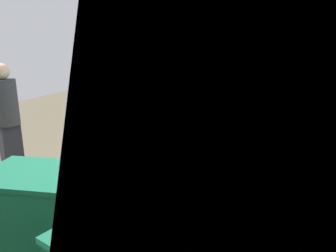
{
  "coord_description": "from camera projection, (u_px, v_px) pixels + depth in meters",
  "views": [
    {
      "loc": [
        -1.73,
        3.73,
        2.08
      ],
      "look_at": [
        0.01,
        -0.24,
        0.9
      ],
      "focal_mm": 35.02,
      "sensor_mm": 36.0,
      "label": 1
    }
  ],
  "objects": [
    {
      "name": "ground_plane",
      "position": [
        161.0,
        193.0,
        4.51
      ],
      "size": [
        14.4,
        14.4,
        0.0
      ],
      "primitive_type": "plane",
      "color": "brown"
    },
    {
      "name": "table_foreground",
      "position": [
        206.0,
        129.0,
        6.29
      ],
      "size": [
        1.57,
        0.91,
        0.75
      ],
      "rotation": [
        0.0,
        0.0,
        0.06
      ],
      "color": "#196647",
      "rests_on": "ground"
    },
    {
      "name": "table_mid_left",
      "position": [
        64.0,
        207.0,
        3.38
      ],
      "size": [
        1.76,
        1.16,
        0.75
      ],
      "rotation": [
        0.0,
        0.0,
        0.24
      ],
      "color": "#196647",
      "rests_on": "ground"
    },
    {
      "name": "person_attendee_standing",
      "position": [
        7.0,
        116.0,
        4.77
      ],
      "size": [
        0.43,
        0.43,
        1.73
      ],
      "rotation": [
        0.0,
        0.0,
        1.26
      ],
      "color": "#26262D",
      "rests_on": "ground"
    },
    {
      "name": "laptop_silver",
      "position": [
        198.0,
        105.0,
        6.37
      ],
      "size": [
        0.35,
        0.33,
        0.21
      ],
      "rotation": [
        0.0,
        0.0,
        -0.13
      ],
      "color": "silver",
      "rests_on": "table_foreground"
    },
    {
      "name": "yarn_ball",
      "position": [
        193.0,
        104.0,
        6.37
      ],
      "size": [
        0.14,
        0.14,
        0.14
      ],
      "primitive_type": "sphere",
      "color": "gray",
      "rests_on": "table_foreground"
    },
    {
      "name": "scissors_red",
      "position": [
        224.0,
        110.0,
        6.17
      ],
      "size": [
        0.14,
        0.16,
        0.01
      ],
      "primitive_type": "cube",
      "rotation": [
        0.0,
        0.0,
        0.87
      ],
      "color": "red",
      "rests_on": "table_foreground"
    }
  ]
}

